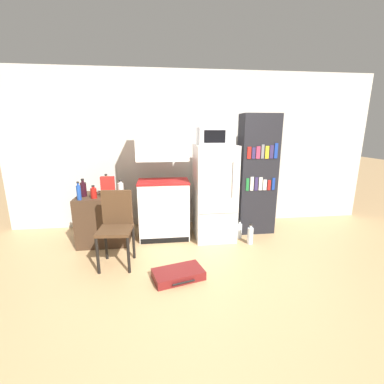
# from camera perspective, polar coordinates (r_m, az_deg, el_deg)

# --- Properties ---
(ground_plane) EXTENTS (24.00, 24.00, 0.00)m
(ground_plane) POSITION_cam_1_polar(r_m,az_deg,el_deg) (3.09, 1.94, -19.58)
(ground_plane) COLOR tan
(wall_back) EXTENTS (6.40, 0.10, 2.65)m
(wall_back) POSITION_cam_1_polar(r_m,az_deg,el_deg) (4.60, 0.67, 9.23)
(wall_back) COLOR beige
(wall_back) RESTS_ON ground_plane
(side_table) EXTENTS (0.74, 0.61, 0.74)m
(side_table) POSITION_cam_1_polar(r_m,az_deg,el_deg) (4.16, -18.84, -5.58)
(side_table) COLOR #422D1E
(side_table) RESTS_ON ground_plane
(kitchen_hutch) EXTENTS (0.78, 0.50, 1.91)m
(kitchen_hutch) POSITION_cam_1_polar(r_m,az_deg,el_deg) (3.98, -6.39, 2.02)
(kitchen_hutch) COLOR white
(kitchen_hutch) RESTS_ON ground_plane
(refrigerator) EXTENTS (0.61, 0.67, 1.47)m
(refrigerator) POSITION_cam_1_polar(r_m,az_deg,el_deg) (4.02, 4.97, -0.08)
(refrigerator) COLOR white
(refrigerator) RESTS_ON ground_plane
(microwave) EXTENTS (0.53, 0.36, 0.26)m
(microwave) POSITION_cam_1_polar(r_m,az_deg,el_deg) (3.90, 5.24, 12.28)
(microwave) COLOR #B7B7BC
(microwave) RESTS_ON refrigerator
(bookshelf) EXTENTS (0.59, 0.36, 1.93)m
(bookshelf) POSITION_cam_1_polar(r_m,az_deg,el_deg) (4.33, 14.21, 3.68)
(bookshelf) COLOR black
(bookshelf) RESTS_ON ground_plane
(bottle_olive_oil) EXTENTS (0.07, 0.07, 0.29)m
(bottle_olive_oil) POSITION_cam_1_polar(r_m,az_deg,el_deg) (4.19, -18.43, 1.58)
(bottle_olive_oil) COLOR #566619
(bottle_olive_oil) RESTS_ON side_table
(bottle_wine_dark) EXTENTS (0.09, 0.09, 0.26)m
(bottle_wine_dark) POSITION_cam_1_polar(r_m,az_deg,el_deg) (4.06, -22.99, 0.63)
(bottle_wine_dark) COLOR black
(bottle_wine_dark) RESTS_ON side_table
(bottle_blue_soda) EXTENTS (0.06, 0.06, 0.26)m
(bottle_blue_soda) POSITION_cam_1_polar(r_m,az_deg,el_deg) (3.88, -23.86, -0.05)
(bottle_blue_soda) COLOR #1E47A3
(bottle_blue_soda) RESTS_ON side_table
(bottle_milk_white) EXTENTS (0.09, 0.09, 0.21)m
(bottle_milk_white) POSITION_cam_1_polar(r_m,az_deg,el_deg) (4.05, -15.58, 0.87)
(bottle_milk_white) COLOR white
(bottle_milk_white) RESTS_ON side_table
(bottle_ketchup_red) EXTENTS (0.08, 0.08, 0.19)m
(bottle_ketchup_red) POSITION_cam_1_polar(r_m,az_deg,el_deg) (3.90, -21.02, -0.17)
(bottle_ketchup_red) COLOR #AD1914
(bottle_ketchup_red) RESTS_ON side_table
(bowl) EXTENTS (0.14, 0.14, 0.04)m
(bowl) POSITION_cam_1_polar(r_m,az_deg,el_deg) (4.19, -20.72, -0.04)
(bowl) COLOR silver
(bowl) RESTS_ON side_table
(cereal_box) EXTENTS (0.19, 0.07, 0.30)m
(cereal_box) POSITION_cam_1_polar(r_m,az_deg,el_deg) (3.89, -18.19, 1.11)
(cereal_box) COLOR red
(cereal_box) RESTS_ON side_table
(chair) EXTENTS (0.43, 0.43, 0.95)m
(chair) POSITION_cam_1_polar(r_m,az_deg,el_deg) (3.40, -16.46, -6.25)
(chair) COLOR black
(chair) RESTS_ON ground_plane
(suitcase_large_flat) EXTENTS (0.64, 0.46, 0.10)m
(suitcase_large_flat) POSITION_cam_1_polar(r_m,az_deg,el_deg) (3.15, -3.06, -17.78)
(suitcase_large_flat) COLOR maroon
(suitcase_large_flat) RESTS_ON ground_plane
(water_bottle_front) EXTENTS (0.08, 0.08, 0.30)m
(water_bottle_front) POSITION_cam_1_polar(r_m,az_deg,el_deg) (4.20, 10.47, -8.39)
(water_bottle_front) COLOR silver
(water_bottle_front) RESTS_ON ground_plane
(water_bottle_middle) EXTENTS (0.09, 0.09, 0.32)m
(water_bottle_middle) POSITION_cam_1_polar(r_m,az_deg,el_deg) (4.03, 12.82, -9.35)
(water_bottle_middle) COLOR silver
(water_bottle_middle) RESTS_ON ground_plane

